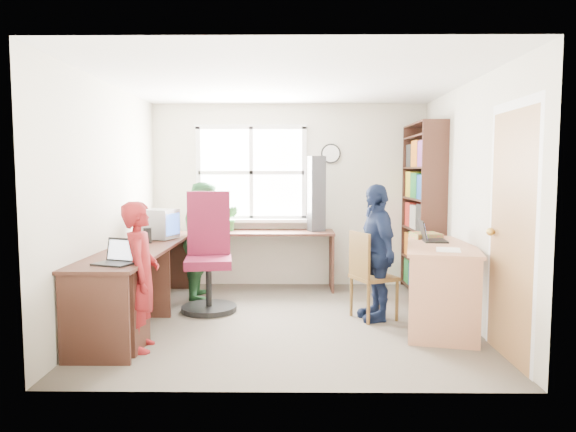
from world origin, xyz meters
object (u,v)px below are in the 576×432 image
object	(u,v)px
bookshelf	(423,213)
wooden_chair	(368,272)
laptop_right	(430,236)
right_desk	(441,267)
person_green	(205,240)
crt_monitor	(160,224)
potted_plant	(231,219)
person_red	(141,276)
laptop_left	(117,258)
person_navy	(376,252)
cd_tower	(316,194)
l_desk	(151,282)
swivel_chair	(209,259)

from	to	relation	value
bookshelf	wooden_chair	xyz separation A→B (m)	(-0.83, -1.12, -0.51)
wooden_chair	laptop_right	distance (m)	0.72
right_desk	person_green	xyz separation A→B (m)	(-2.51, 1.13, 0.11)
bookshelf	crt_monitor	xyz separation A→B (m)	(-3.11, -0.55, -0.08)
potted_plant	person_red	bearing A→B (deg)	-102.02
right_desk	bookshelf	xyz separation A→B (m)	(0.14, 1.31, 0.42)
crt_monitor	laptop_left	size ratio (longest dim) A/B	1.16
potted_plant	person_green	bearing A→B (deg)	-119.73
laptop_left	person_navy	xyz separation A→B (m)	(2.31, 0.98, -0.10)
person_navy	person_red	bearing A→B (deg)	-77.17
bookshelf	cd_tower	bearing A→B (deg)	168.71
wooden_chair	bookshelf	bearing A→B (deg)	30.23
potted_plant	person_red	size ratio (longest dim) A/B	0.25
right_desk	bookshelf	bearing A→B (deg)	96.87
l_desk	person_green	bearing A→B (deg)	76.82
potted_plant	bookshelf	bearing A→B (deg)	-6.38
l_desk	bookshelf	xyz separation A→B (m)	(2.96, 1.47, 0.55)
wooden_chair	person_navy	distance (m)	0.22
l_desk	crt_monitor	world-z (taller)	crt_monitor
wooden_chair	crt_monitor	bearing A→B (deg)	142.50
person_navy	crt_monitor	bearing A→B (deg)	-113.88
bookshelf	laptop_right	distance (m)	1.12
bookshelf	cd_tower	size ratio (longest dim) A/B	2.18
swivel_chair	laptop_right	bearing A→B (deg)	-15.98
laptop_left	person_navy	bearing A→B (deg)	42.40
laptop_right	person_navy	bearing A→B (deg)	96.68
laptop_left	cd_tower	distance (m)	2.97
potted_plant	l_desk	bearing A→B (deg)	-107.84
laptop_right	cd_tower	world-z (taller)	cd_tower
bookshelf	person_green	xyz separation A→B (m)	(-2.66, -0.18, -0.31)
swivel_chair	cd_tower	xyz separation A→B (m)	(1.23, 1.01, 0.67)
wooden_chair	person_green	distance (m)	2.07
crt_monitor	person_navy	xyz separation A→B (m)	(2.36, -0.56, -0.23)
swivel_chair	person_navy	xyz separation A→B (m)	(1.77, -0.36, 0.14)
wooden_chair	crt_monitor	size ratio (longest dim) A/B	2.14
person_green	person_navy	world-z (taller)	same
wooden_chair	laptop_left	distance (m)	2.46
person_red	person_green	distance (m)	1.86
laptop_left	potted_plant	distance (m)	2.45
cd_tower	person_navy	world-z (taller)	cd_tower
swivel_chair	laptop_left	world-z (taller)	swivel_chair
crt_monitor	l_desk	bearing A→B (deg)	-62.57
crt_monitor	laptop_right	xyz separation A→B (m)	(2.91, -0.55, -0.07)
right_desk	potted_plant	bearing A→B (deg)	157.99
laptop_right	person_green	distance (m)	2.62
right_desk	person_red	world-z (taller)	person_red
bookshelf	person_navy	bearing A→B (deg)	-124.06
bookshelf	person_navy	xyz separation A→B (m)	(-0.75, -1.11, -0.31)
potted_plant	person_green	world-z (taller)	person_green
wooden_chair	person_navy	bearing A→B (deg)	-13.70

